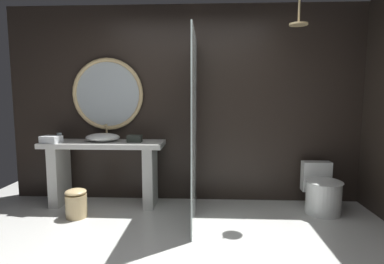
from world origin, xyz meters
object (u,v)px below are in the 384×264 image
Objects in this scene: vessel_sink at (103,137)px; waste_bin at (76,203)px; toilet at (322,192)px; folded_hand_towel at (51,139)px; rain_shower_head at (299,22)px; tissue_box at (135,139)px; tumbler_cup at (59,137)px; round_wall_mirror at (108,94)px.

waste_bin is (-0.18, -0.48, -0.71)m from vessel_sink.
folded_hand_towel is (-3.36, -0.02, 0.63)m from toilet.
tissue_box is at bearing 173.01° from rain_shower_head.
tissue_box is 1.03m from folded_hand_towel.
tumbler_cup reaches higher than waste_bin.
tumbler_cup is at bearing 177.80° from toilet.
rain_shower_head reaches higher than round_wall_mirror.
round_wall_mirror reaches higher than tumbler_cup.
waste_bin is at bearing -110.75° from vessel_sink.
tissue_box is 0.74m from round_wall_mirror.
tumbler_cup reaches higher than folded_hand_towel.
toilet is 2.96m from waste_bin.
folded_hand_towel reaches higher than tissue_box.
round_wall_mirror is at bearing 85.16° from vessel_sink.
rain_shower_head is (2.35, -0.48, 0.80)m from round_wall_mirror.
toilet is at bearing 0.41° from folded_hand_towel.
rain_shower_head reaches higher than vessel_sink.
vessel_sink reaches higher than tumbler_cup.
toilet is 3.41m from folded_hand_towel.
rain_shower_head reaches higher than folded_hand_towel.
tissue_box is 2.38m from rain_shower_head.
toilet is at bearing 18.43° from rain_shower_head.
vessel_sink is at bearing 173.76° from tissue_box.
vessel_sink is 2.45× the size of tissue_box.
tumbler_cup is 0.11× the size of round_wall_mirror.
waste_bin is at bearing -49.69° from tumbler_cup.
vessel_sink reaches higher than toilet.
vessel_sink is 0.43m from tissue_box.
vessel_sink is 0.75× the size of toilet.
folded_hand_towel is at bearing -163.58° from vessel_sink.
vessel_sink is at bearing 69.25° from waste_bin.
vessel_sink is 0.46× the size of round_wall_mirror.
toilet is at bearing -2.20° from tumbler_cup.
waste_bin is at bearing -175.68° from rain_shower_head.
rain_shower_head is (2.36, -0.28, 1.35)m from vessel_sink.
toilet is (3.32, -0.13, -0.64)m from tumbler_cup.
waste_bin is (0.38, -0.45, -0.72)m from tumbler_cup.
rain_shower_head is 3.28m from waste_bin.
tumbler_cup reaches higher than toilet.
vessel_sink reaches higher than waste_bin.
vessel_sink is at bearing 16.42° from folded_hand_towel.
tissue_box is at bearing 35.22° from waste_bin.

